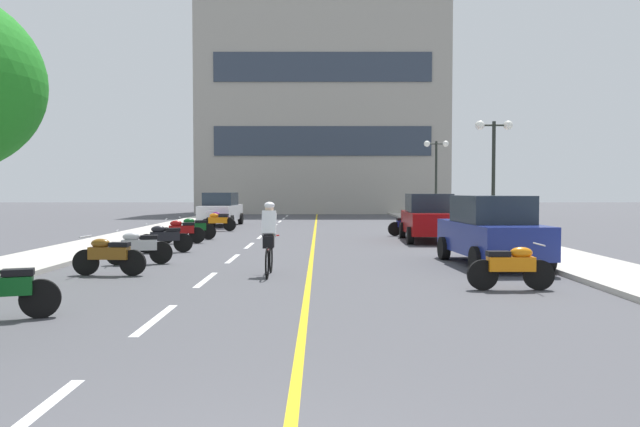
{
  "coord_description": "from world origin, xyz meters",
  "views": [
    {
      "loc": [
        0.49,
        -2.98,
        1.97
      ],
      "look_at": [
        0.46,
        18.53,
        1.11
      ],
      "focal_mm": 33.5,
      "sensor_mm": 36.0,
      "label": 1
    }
  ],
  "objects_px": {
    "parked_car_mid": "(429,217)",
    "motorcycle_4": "(140,247)",
    "parked_car_near": "(492,230)",
    "motorcycle_9": "(219,221)",
    "parked_car_far": "(222,209)",
    "cyclist_rider": "(270,237)",
    "motorcycle_2": "(513,266)",
    "motorcycle_8": "(409,225)",
    "motorcycle_10": "(220,220)",
    "street_lamp_mid": "(495,151)",
    "motorcycle_3": "(110,255)",
    "motorcycle_5": "(166,238)",
    "motorcycle_1": "(0,289)",
    "street_lamp_far": "(437,162)",
    "motorcycle_6": "(182,231)",
    "motorcycle_7": "(195,228)"
  },
  "relations": [
    {
      "from": "parked_car_near",
      "to": "cyclist_rider",
      "type": "relative_size",
      "value": 2.43
    },
    {
      "from": "street_lamp_mid",
      "to": "cyclist_rider",
      "type": "relative_size",
      "value": 2.57
    },
    {
      "from": "motorcycle_2",
      "to": "motorcycle_8",
      "type": "xyz_separation_m",
      "value": [
        0.01,
        13.87,
        0.0
      ]
    },
    {
      "from": "motorcycle_3",
      "to": "motorcycle_5",
      "type": "height_order",
      "value": "same"
    },
    {
      "from": "street_lamp_mid",
      "to": "parked_car_near",
      "type": "bearing_deg",
      "value": -106.49
    },
    {
      "from": "motorcycle_3",
      "to": "street_lamp_mid",
      "type": "bearing_deg",
      "value": 39.98
    },
    {
      "from": "motorcycle_1",
      "to": "motorcycle_7",
      "type": "bearing_deg",
      "value": 90.56
    },
    {
      "from": "parked_car_far",
      "to": "cyclist_rider",
      "type": "relative_size",
      "value": 2.41
    },
    {
      "from": "parked_car_mid",
      "to": "motorcycle_4",
      "type": "height_order",
      "value": "parked_car_mid"
    },
    {
      "from": "motorcycle_8",
      "to": "motorcycle_10",
      "type": "height_order",
      "value": "same"
    },
    {
      "from": "motorcycle_3",
      "to": "motorcycle_8",
      "type": "bearing_deg",
      "value": 54.13
    },
    {
      "from": "motorcycle_2",
      "to": "motorcycle_3",
      "type": "bearing_deg",
      "value": 167.01
    },
    {
      "from": "motorcycle_1",
      "to": "motorcycle_2",
      "type": "distance_m",
      "value": 8.99
    },
    {
      "from": "street_lamp_mid",
      "to": "cyclist_rider",
      "type": "distance_m",
      "value": 12.82
    },
    {
      "from": "street_lamp_far",
      "to": "cyclist_rider",
      "type": "distance_m",
      "value": 23.15
    },
    {
      "from": "motorcycle_10",
      "to": "cyclist_rider",
      "type": "xyz_separation_m",
      "value": [
        3.89,
        -16.26,
        0.41
      ]
    },
    {
      "from": "parked_car_near",
      "to": "parked_car_mid",
      "type": "relative_size",
      "value": 1.01
    },
    {
      "from": "street_lamp_far",
      "to": "motorcycle_10",
      "type": "xyz_separation_m",
      "value": [
        -11.91,
        -5.28,
        -3.15
      ]
    },
    {
      "from": "parked_car_near",
      "to": "motorcycle_9",
      "type": "distance_m",
      "value": 15.97
    },
    {
      "from": "parked_car_near",
      "to": "motorcycle_4",
      "type": "relative_size",
      "value": 2.57
    },
    {
      "from": "street_lamp_mid",
      "to": "motorcycle_8",
      "type": "xyz_separation_m",
      "value": [
        -3.03,
        2.14,
        -3.03
      ]
    },
    {
      "from": "parked_car_near",
      "to": "motorcycle_8",
      "type": "height_order",
      "value": "parked_car_near"
    },
    {
      "from": "parked_car_mid",
      "to": "motorcycle_9",
      "type": "distance_m",
      "value": 10.61
    },
    {
      "from": "street_lamp_mid",
      "to": "motorcycle_2",
      "type": "height_order",
      "value": "street_lamp_mid"
    },
    {
      "from": "motorcycle_3",
      "to": "motorcycle_5",
      "type": "relative_size",
      "value": 1.02
    },
    {
      "from": "parked_car_near",
      "to": "motorcycle_9",
      "type": "xyz_separation_m",
      "value": [
        -9.32,
        12.97,
        -0.44
      ]
    },
    {
      "from": "parked_car_far",
      "to": "motorcycle_2",
      "type": "relative_size",
      "value": 2.51
    },
    {
      "from": "street_lamp_far",
      "to": "cyclist_rider",
      "type": "height_order",
      "value": "street_lamp_far"
    },
    {
      "from": "motorcycle_2",
      "to": "cyclist_rider",
      "type": "height_order",
      "value": "cyclist_rider"
    },
    {
      "from": "motorcycle_6",
      "to": "motorcycle_7",
      "type": "distance_m",
      "value": 1.61
    },
    {
      "from": "parked_car_mid",
      "to": "motorcycle_2",
      "type": "relative_size",
      "value": 2.51
    },
    {
      "from": "street_lamp_mid",
      "to": "parked_car_far",
      "type": "xyz_separation_m",
      "value": [
        -12.24,
        9.37,
        -2.58
      ]
    },
    {
      "from": "parked_car_far",
      "to": "motorcycle_2",
      "type": "bearing_deg",
      "value": -66.43
    },
    {
      "from": "motorcycle_8",
      "to": "parked_car_mid",
      "type": "bearing_deg",
      "value": -81.18
    },
    {
      "from": "motorcycle_10",
      "to": "parked_car_mid",
      "type": "bearing_deg",
      "value": -37.4
    },
    {
      "from": "motorcycle_3",
      "to": "motorcycle_10",
      "type": "height_order",
      "value": "same"
    },
    {
      "from": "motorcycle_1",
      "to": "motorcycle_8",
      "type": "distance_m",
      "value": 18.69
    },
    {
      "from": "parked_car_near",
      "to": "motorcycle_10",
      "type": "height_order",
      "value": "parked_car_near"
    },
    {
      "from": "parked_car_mid",
      "to": "motorcycle_9",
      "type": "xyz_separation_m",
      "value": [
        -9.04,
        5.54,
        -0.44
      ]
    },
    {
      "from": "street_lamp_far",
      "to": "motorcycle_7",
      "type": "relative_size",
      "value": 2.86
    },
    {
      "from": "motorcycle_5",
      "to": "motorcycle_6",
      "type": "height_order",
      "value": "same"
    },
    {
      "from": "street_lamp_far",
      "to": "parked_car_near",
      "type": "height_order",
      "value": "street_lamp_far"
    },
    {
      "from": "motorcycle_6",
      "to": "motorcycle_8",
      "type": "height_order",
      "value": "same"
    },
    {
      "from": "motorcycle_8",
      "to": "cyclist_rider",
      "type": "relative_size",
      "value": 0.96
    },
    {
      "from": "motorcycle_2",
      "to": "motorcycle_5",
      "type": "relative_size",
      "value": 1.02
    },
    {
      "from": "motorcycle_4",
      "to": "motorcycle_9",
      "type": "height_order",
      "value": "same"
    },
    {
      "from": "motorcycle_2",
      "to": "motorcycle_5",
      "type": "height_order",
      "value": "same"
    },
    {
      "from": "street_lamp_far",
      "to": "motorcycle_2",
      "type": "height_order",
      "value": "street_lamp_far"
    },
    {
      "from": "motorcycle_5",
      "to": "motorcycle_2",
      "type": "bearing_deg",
      "value": -38.94
    },
    {
      "from": "motorcycle_7",
      "to": "motorcycle_2",
      "type": "bearing_deg",
      "value": -53.52
    }
  ]
}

